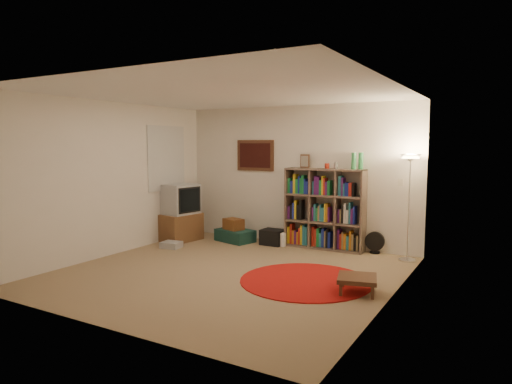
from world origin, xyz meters
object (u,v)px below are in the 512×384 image
tv_stand (181,213)px  side_table (357,279)px  suitcase (235,235)px  floor_fan (375,243)px  bookshelf (324,210)px  floor_lamp (410,173)px

tv_stand → side_table: bearing=-10.5°
side_table → suitcase: bearing=148.4°
floor_fan → tv_stand: 3.57m
suitcase → floor_fan: bearing=22.9°
bookshelf → tv_stand: bearing=-164.8°
suitcase → side_table: 3.40m
floor_fan → floor_lamp: bearing=-24.3°
floor_lamp → side_table: size_ratio=2.93×
bookshelf → floor_fan: 1.01m
floor_fan → side_table: (0.37, -2.14, -0.01)m
suitcase → side_table: bearing=-16.7°
bookshelf → side_table: size_ratio=2.95×
bookshelf → side_table: bearing=-60.2°
bookshelf → suitcase: 1.76m
floor_lamp → floor_fan: (-0.57, 0.23, -1.20)m
floor_lamp → side_table: (-0.20, -1.91, -1.20)m
bookshelf → side_table: bookshelf is taller
floor_lamp → side_table: bearing=-96.1°
floor_lamp → floor_fan: floor_lamp is taller
bookshelf → suitcase: (-1.64, -0.32, -0.56)m
suitcase → tv_stand: bearing=-140.4°
tv_stand → floor_lamp: bearing=16.8°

